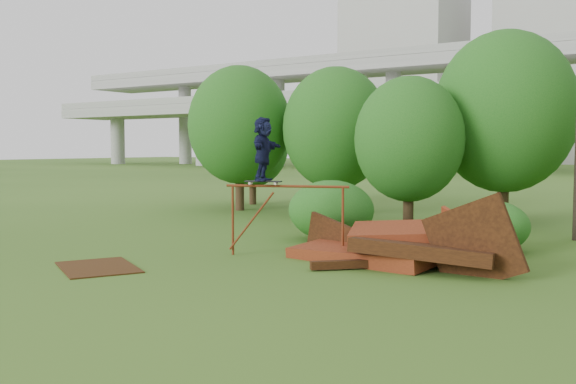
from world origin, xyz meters
The scene contains 15 objects.
ground centered at (0.00, 0.00, 0.00)m, with size 240.00×240.00×0.00m, color #2D5116.
scrap_pile centered at (1.66, 2.88, 0.38)m, with size 5.91×3.55×2.22m.
grind_rail centered at (-0.97, 2.21, 1.29)m, with size 2.86×1.15×1.75m.
skateboard centered at (-1.52, 2.00, 1.83)m, with size 0.92×0.54×0.09m.
skater centered at (-1.52, 2.00, 2.62)m, with size 1.44×0.46×1.55m, color #111535.
flat_plate centered at (-3.64, -1.32, 0.01)m, with size 2.13×1.52×0.03m, color #39200C.
tree_0 centered at (-9.03, 10.71, 3.59)m, with size 4.31×4.31×6.08m.
tree_1 centered at (-4.79, 11.40, 3.40)m, with size 4.18×4.18×5.81m.
tree_2 centered at (-0.54, 8.64, 2.92)m, with size 3.51×3.51×4.94m.
tree_3 centered at (1.68, 11.51, 3.85)m, with size 4.75×4.75×6.59m.
tree_6 centered at (-10.27, 13.29, 2.75)m, with size 3.35×3.35×4.68m.
shrub_left centered at (-1.45, 5.21, 0.86)m, with size 2.50×2.31×1.73m, color #144A13.
shrub_right centered at (2.99, 5.74, 0.65)m, with size 1.84×1.69×1.31m, color #144A13.
building_left centered at (-38.00, 95.00, 17.50)m, with size 18.00×16.00×35.00m, color #9E9E99.
building_right centered at (-16.00, 102.00, 14.00)m, with size 14.00×14.00×28.00m, color #9E9E99.
Camera 1 is at (7.60, -10.66, 2.66)m, focal length 40.00 mm.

